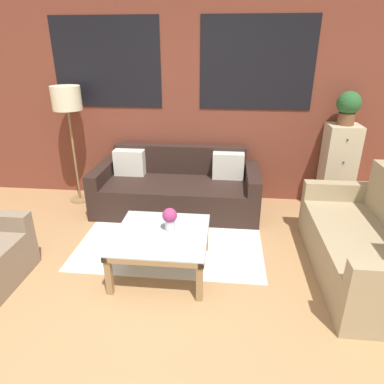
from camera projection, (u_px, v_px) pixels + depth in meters
name	position (u px, v px, depth m)	size (l,w,h in m)	color
ground_plane	(144.00, 312.00, 2.80)	(16.00, 16.00, 0.00)	#AD7F51
wall_back_brick	(181.00, 95.00, 4.47)	(8.40, 0.09, 2.80)	brown
rug	(172.00, 237.00, 3.89)	(1.99, 1.50, 0.00)	silver
couch_dark	(177.00, 189.00, 4.47)	(2.09, 0.88, 0.78)	black
settee_vintage	(368.00, 246.00, 3.15)	(0.80, 1.70, 0.92)	tan
coffee_table	(161.00, 239.00, 3.20)	(0.86, 0.86, 0.40)	silver
floor_lamp	(67.00, 104.00, 4.30)	(0.37, 0.37, 1.55)	olive
drawer_cabinet	(337.00, 168.00, 4.38)	(0.39, 0.37, 1.12)	#C6B793
potted_plant	(348.00, 106.00, 4.07)	(0.28, 0.28, 0.40)	brown
flower_vase	(170.00, 218.00, 3.18)	(0.14, 0.14, 0.22)	silver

